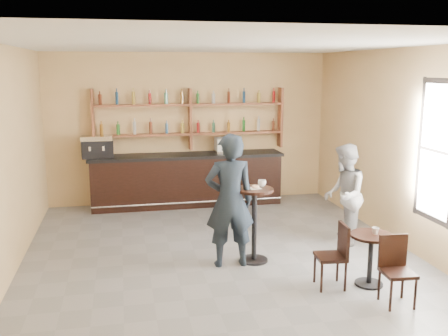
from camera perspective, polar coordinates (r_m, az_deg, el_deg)
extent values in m
plane|color=slate|center=(7.82, -0.25, -10.23)|extent=(7.00, 7.00, 0.00)
plane|color=white|center=(7.28, -0.27, 13.91)|extent=(7.00, 7.00, 0.00)
plane|color=#D8B27A|center=(10.80, -3.96, 4.54)|extent=(7.00, 0.00, 7.00)
plane|color=#D8B27A|center=(4.10, 9.55, -6.90)|extent=(7.00, 0.00, 7.00)
plane|color=#D8B27A|center=(7.40, -23.66, 0.47)|extent=(0.00, 7.00, 7.00)
plane|color=#D8B27A|center=(8.49, 20.01, 2.03)|extent=(0.00, 7.00, 7.00)
cube|color=white|center=(7.37, 3.53, -2.31)|extent=(0.19, 0.19, 0.00)
torus|color=#C97C49|center=(7.36, 3.62, -2.16)|extent=(0.12, 0.12, 0.04)
imported|color=white|center=(7.49, 4.37, -1.74)|extent=(0.14, 0.14, 0.10)
imported|color=black|center=(7.25, 0.65, -3.75)|extent=(0.73, 0.49, 1.97)
imported|color=white|center=(6.95, 16.92, -6.88)|extent=(0.11, 0.11, 0.09)
imported|color=gray|center=(8.37, 13.54, -3.03)|extent=(0.92, 1.01, 1.68)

